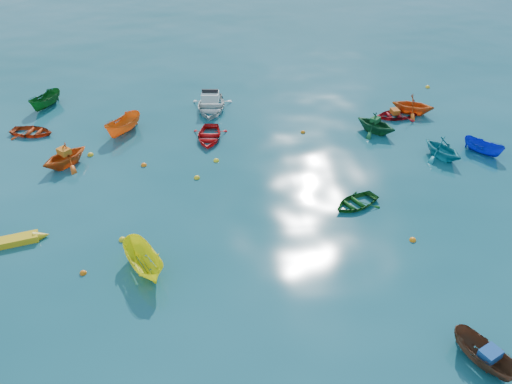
{
  "coord_description": "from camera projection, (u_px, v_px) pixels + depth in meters",
  "views": [
    {
      "loc": [
        -1.95,
        -16.67,
        15.31
      ],
      "look_at": [
        0.0,
        5.0,
        0.4
      ],
      "focal_mm": 35.0,
      "sensor_mm": 36.0,
      "label": 1
    }
  ],
  "objects": [
    {
      "name": "ground",
      "position": [
        266.0,
        262.0,
        22.49
      ],
      "size": [
        160.0,
        160.0,
        0.0
      ],
      "primitive_type": "plane",
      "color": "#0A424B",
      "rests_on": "ground"
    },
    {
      "name": "sampan_brown_mid",
      "position": [
        482.0,
        363.0,
        18.03
      ],
      "size": [
        2.1,
        2.83,
        1.03
      ],
      "primitive_type": "imported",
      "rotation": [
        0.0,
        0.0,
        0.47
      ],
      "color": "#55311E",
      "rests_on": "ground"
    },
    {
      "name": "dinghy_orange_w",
      "position": [
        67.0,
        165.0,
        29.38
      ],
      "size": [
        3.75,
        3.77,
        1.5
      ],
      "primitive_type": "imported",
      "rotation": [
        0.0,
        0.0,
        -0.75
      ],
      "color": "#D95314",
      "rests_on": "ground"
    },
    {
      "name": "sampan_yellow_mid",
      "position": [
        146.0,
        270.0,
        22.04
      ],
      "size": [
        2.54,
        3.37,
        1.23
      ],
      "primitive_type": "imported",
      "rotation": [
        0.0,
        0.0,
        0.49
      ],
      "color": "#FFF116",
      "rests_on": "ground"
    },
    {
      "name": "dinghy_green_e",
      "position": [
        355.0,
        205.0,
        26.08
      ],
      "size": [
        3.2,
        2.89,
        0.54
      ],
      "primitive_type": "imported",
      "rotation": [
        0.0,
        0.0,
        -1.08
      ],
      "color": "#114C14",
      "rests_on": "ground"
    },
    {
      "name": "dinghy_cyan_se",
      "position": [
        441.0,
        157.0,
        30.14
      ],
      "size": [
        3.26,
        3.44,
        1.42
      ],
      "primitive_type": "imported",
      "rotation": [
        0.0,
        0.0,
        0.44
      ],
      "color": "teal",
      "rests_on": "ground"
    },
    {
      "name": "dinghy_red_nw",
      "position": [
        33.0,
        134.0,
        32.6
      ],
      "size": [
        3.21,
        2.63,
        0.58
      ],
      "primitive_type": "imported",
      "rotation": [
        0.0,
        0.0,
        1.33
      ],
      "color": "#BA340F",
      "rests_on": "ground"
    },
    {
      "name": "sampan_orange_n",
      "position": [
        125.0,
        133.0,
        32.77
      ],
      "size": [
        2.68,
        3.29,
        1.22
      ],
      "primitive_type": "imported",
      "rotation": [
        0.0,
        0.0,
        -0.56
      ],
      "color": "orange",
      "rests_on": "ground"
    },
    {
      "name": "dinghy_green_n",
      "position": [
        375.0,
        132.0,
        32.84
      ],
      "size": [
        3.61,
        3.63,
        1.45
      ],
      "primitive_type": "imported",
      "rotation": [
        0.0,
        0.0,
        0.75
      ],
      "color": "#125028",
      "rests_on": "ground"
    },
    {
      "name": "dinghy_red_ne",
      "position": [
        395.0,
        117.0,
        34.7
      ],
      "size": [
        3.02,
        2.31,
        0.59
      ],
      "primitive_type": "imported",
      "rotation": [
        0.0,
        0.0,
        -1.46
      ],
      "color": "#9D0D14",
      "rests_on": "ground"
    },
    {
      "name": "sampan_blue_far",
      "position": [
        481.0,
        153.0,
        30.59
      ],
      "size": [
        2.3,
        2.5,
        0.96
      ],
      "primitive_type": "imported",
      "rotation": [
        0.0,
        0.0,
        0.69
      ],
      "color": "#0F22C0",
      "rests_on": "ground"
    },
    {
      "name": "dinghy_red_far",
      "position": [
        209.0,
        139.0,
        32.08
      ],
      "size": [
        2.57,
        3.37,
        0.65
      ],
      "primitive_type": "imported",
      "rotation": [
        0.0,
        0.0,
        -0.11
      ],
      "color": "red",
      "rests_on": "ground"
    },
    {
      "name": "dinghy_orange_far",
      "position": [
        411.0,
        113.0,
        35.19
      ],
      "size": [
        3.62,
        3.43,
        1.5
      ],
      "primitive_type": "imported",
      "rotation": [
        0.0,
        0.0,
        1.14
      ],
      "color": "#E05815",
      "rests_on": "ground"
    },
    {
      "name": "sampan_green_far",
      "position": [
        48.0,
        107.0,
        36.06
      ],
      "size": [
        2.29,
        3.14,
        1.14
      ],
      "primitive_type": "imported",
      "rotation": [
        0.0,
        0.0,
        -0.45
      ],
      "color": "#14571C",
      "rests_on": "ground"
    },
    {
      "name": "motorboat_white",
      "position": [
        211.0,
        110.0,
        35.7
      ],
      "size": [
        3.33,
        4.38,
        1.45
      ],
      "primitive_type": "imported",
      "rotation": [
        0.0,
        0.0,
        -0.1
      ],
      "color": "silver",
      "rests_on": "ground"
    },
    {
      "name": "tarp_blue_a",
      "position": [
        490.0,
        354.0,
        17.53
      ],
      "size": [
        0.9,
        0.82,
        0.35
      ],
      "primitive_type": "cube",
      "rotation": [
        0.0,
        0.0,
        0.47
      ],
      "color": "#194792",
      "rests_on": "sampan_brown_mid"
    },
    {
      "name": "tarp_orange_a",
      "position": [
        64.0,
        151.0,
        28.89
      ],
      "size": [
        0.91,
        0.9,
        0.35
      ],
      "primitive_type": "cube",
      "rotation": [
        0.0,
        0.0,
        -0.75
      ],
      "color": "orange",
      "rests_on": "dinghy_orange_w"
    },
    {
      "name": "tarp_green_b",
      "position": [
        375.0,
        120.0,
        32.4
      ],
      "size": [
        0.76,
        0.75,
        0.29
      ],
      "primitive_type": "cube",
      "rotation": [
        0.0,
        0.0,
        0.75
      ],
      "color": "#134E22",
      "rests_on": "dinghy_green_n"
    },
    {
      "name": "tarp_orange_b",
      "position": [
        395.0,
        111.0,
        34.43
      ],
      "size": [
        0.56,
        0.7,
        0.32
      ],
      "primitive_type": "cube",
      "rotation": [
        0.0,
        0.0,
        -1.46
      ],
      "color": "#B54D12",
      "rests_on": "dinghy_red_ne"
    },
    {
      "name": "buoy_or_a",
      "position": [
        83.0,
        273.0,
        21.86
      ],
      "size": [
        0.31,
        0.31,
        0.31
      ],
      "primitive_type": "sphere",
      "color": "#CF5E0B",
      "rests_on": "ground"
    },
    {
      "name": "buoy_ye_a",
      "position": [
        122.0,
        240.0,
        23.73
      ],
      "size": [
        0.35,
        0.35,
        0.35
      ],
      "primitive_type": "sphere",
      "color": "gold",
      "rests_on": "ground"
    },
    {
      "name": "buoy_or_b",
      "position": [
        413.0,
        240.0,
        23.72
      ],
      "size": [
        0.33,
        0.33,
        0.33
      ],
      "primitive_type": "sphere",
      "color": "orange",
      "rests_on": "ground"
    },
    {
      "name": "buoy_ye_b",
      "position": [
        91.0,
        155.0,
        30.35
      ],
      "size": [
        0.37,
        0.37,
        0.37
      ],
      "primitive_type": "sphere",
      "color": "yellow",
      "rests_on": "ground"
    },
    {
      "name": "buoy_or_c",
      "position": [
        144.0,
        166.0,
        29.35
      ],
      "size": [
        0.35,
        0.35,
        0.35
      ],
      "primitive_type": "sphere",
      "color": "orange",
      "rests_on": "ground"
    },
    {
      "name": "buoy_ye_c",
      "position": [
        216.0,
        161.0,
        29.79
      ],
      "size": [
        0.34,
        0.34,
        0.34
      ],
      "primitive_type": "sphere",
      "color": "yellow",
      "rests_on": "ground"
    },
    {
      "name": "buoy_or_d",
      "position": [
        303.0,
        133.0,
        32.78
      ],
      "size": [
        0.31,
        0.31,
        0.31
      ],
      "primitive_type": "sphere",
      "color": "orange",
      "rests_on": "ground"
    },
    {
      "name": "buoy_ye_d",
      "position": [
        197.0,
        178.0,
        28.22
      ],
      "size": [
        0.34,
        0.34,
        0.34
      ],
      "primitive_type": "sphere",
      "color": "yellow",
      "rests_on": "ground"
    },
    {
      "name": "buoy_or_e",
      "position": [
        378.0,
        133.0,
        32.69
      ],
      "size": [
        0.36,
        0.36,
        0.36
      ],
      "primitive_type": "sphere",
      "color": "orange",
      "rests_on": "ground"
    },
    {
      "name": "buoy_ye_e",
      "position": [
        428.0,
        88.0,
        39.04
      ],
      "size": [
        0.35,
        0.35,
        0.35
      ],
      "primitive_type": "sphere",
      "color": "yellow",
      "rests_on": "ground"
    }
  ]
}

